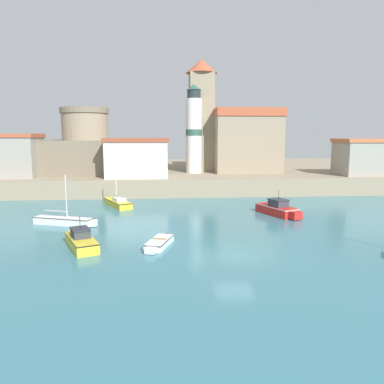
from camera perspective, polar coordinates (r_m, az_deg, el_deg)
The scene contains 13 objects.
ground_plane at distance 25.32m, azimuth 6.51°, elevation -9.60°, with size 200.00×200.00×0.00m, color teal.
quay_seawall at distance 66.84m, azimuth -0.54°, elevation 2.94°, with size 120.00×40.00×2.33m, color gray.
motorboat_red_0 at distance 38.33m, azimuth 12.96°, elevation -2.54°, with size 3.49×5.61×2.49m.
motorboat_yellow_1 at distance 27.93m, azimuth -16.57°, elevation -7.07°, with size 3.16×5.12×2.28m.
sailboat_white_2 at distance 35.21m, azimuth -18.87°, elevation -4.14°, with size 5.92×2.92×4.50m.
dinghy_white_3 at distance 27.18m, azimuth -5.08°, elevation -7.70°, with size 2.21×3.94×0.55m.
sailboat_yellow_4 at distance 42.63m, azimuth -11.28°, elevation -1.58°, with size 3.65×5.70×4.83m.
church at distance 60.55m, azimuth 6.62°, elevation 8.46°, with size 13.95×14.65×16.67m.
fortress at distance 58.39m, azimuth -15.83°, elevation 6.07°, with size 12.95×12.95×9.47m.
lighthouse at distance 55.30m, azimuth 0.29°, elevation 9.33°, with size 2.38×2.38×12.73m.
harbor_shed_near_wharf at distance 50.47m, azimuth -8.36°, elevation 5.23°, with size 8.40×5.87×5.15m.
harbor_shed_mid_row at distance 55.09m, azimuth -25.19°, elevation 5.09°, with size 6.07×6.12×5.73m.
harbor_shed_far_end at distance 58.05m, azimuth 25.16°, elevation 4.90°, with size 8.41×5.72×5.05m.
Camera 1 is at (-4.75, -23.57, 7.96)m, focal length 35.00 mm.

